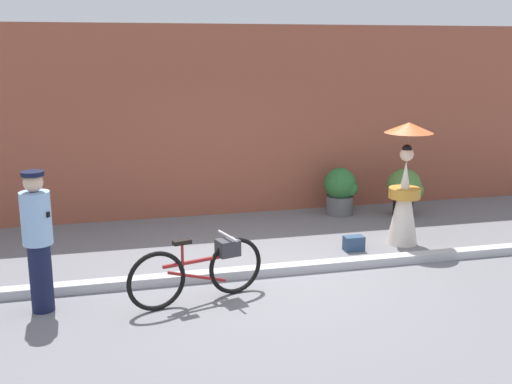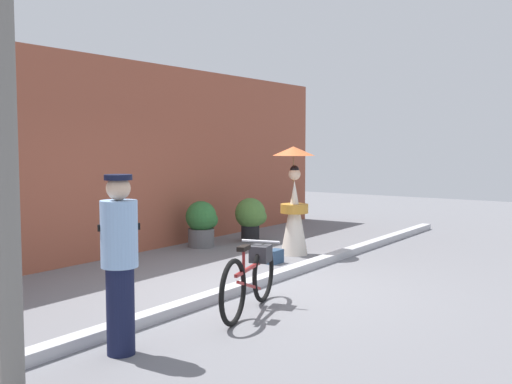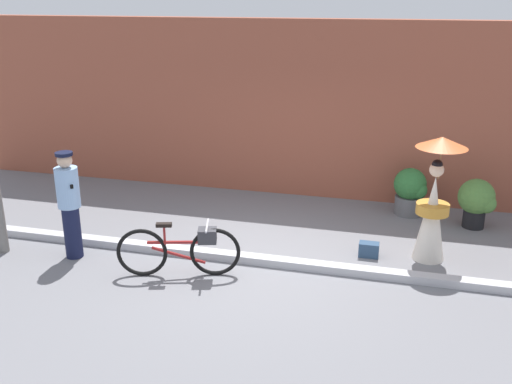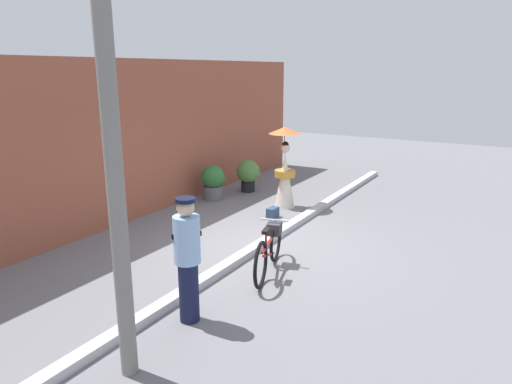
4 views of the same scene
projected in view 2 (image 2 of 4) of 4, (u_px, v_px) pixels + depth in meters
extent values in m
plane|color=slate|center=(252.00, 288.00, 8.16)|extent=(30.00, 30.00, 0.00)
cube|color=brown|center=(82.00, 159.00, 9.98)|extent=(14.00, 0.40, 3.42)
cube|color=#B2B2B7|center=(252.00, 284.00, 8.16)|extent=(14.00, 0.20, 0.12)
torus|color=black|center=(263.00, 273.00, 7.44)|extent=(0.71, 0.25, 0.73)
torus|color=black|center=(233.00, 292.00, 6.45)|extent=(0.71, 0.25, 0.73)
cube|color=maroon|center=(249.00, 268.00, 6.93)|extent=(0.85, 0.27, 0.04)
cube|color=maroon|center=(249.00, 286.00, 6.95)|extent=(0.74, 0.24, 0.28)
cylinder|color=maroon|center=(244.00, 261.00, 6.75)|extent=(0.03, 0.03, 0.30)
cube|color=black|center=(244.00, 248.00, 6.74)|extent=(0.24, 0.15, 0.05)
cylinder|color=silver|center=(261.00, 241.00, 7.31)|extent=(0.16, 0.47, 0.03)
cube|color=#333338|center=(261.00, 254.00, 7.32)|extent=(0.31, 0.28, 0.20)
cylinder|color=#141938|center=(121.00, 311.00, 5.57)|extent=(0.26, 0.26, 0.82)
cylinder|color=#8CB2E0|center=(119.00, 234.00, 5.51)|extent=(0.34, 0.34, 0.61)
sphere|color=#D8B293|center=(118.00, 188.00, 5.48)|extent=(0.22, 0.22, 0.22)
cylinder|color=black|center=(118.00, 177.00, 5.47)|extent=(0.26, 0.26, 0.05)
cube|color=black|center=(119.00, 227.00, 5.50)|extent=(0.33, 0.26, 0.06)
cone|color=silver|center=(294.00, 217.00, 10.62)|extent=(0.48, 0.48, 1.32)
cylinder|color=#C1842D|center=(294.00, 209.00, 10.61)|extent=(0.49, 0.49, 0.16)
sphere|color=beige|center=(295.00, 174.00, 10.56)|extent=(0.21, 0.21, 0.21)
sphere|color=black|center=(295.00, 170.00, 10.56)|extent=(0.16, 0.16, 0.16)
cylinder|color=olive|center=(293.00, 167.00, 10.61)|extent=(0.02, 0.02, 0.55)
cone|color=orange|center=(294.00, 151.00, 10.59)|extent=(0.75, 0.75, 0.16)
cylinder|color=#59595B|center=(201.00, 238.00, 11.46)|extent=(0.50, 0.50, 0.35)
sphere|color=#2D6B33|center=(201.00, 216.00, 11.42)|extent=(0.59, 0.59, 0.59)
sphere|color=#2D6B33|center=(210.00, 220.00, 11.50)|extent=(0.32, 0.32, 0.32)
cylinder|color=black|center=(250.00, 233.00, 12.16)|extent=(0.37, 0.37, 0.31)
sphere|color=#4C7A38|center=(250.00, 213.00, 12.13)|extent=(0.62, 0.62, 0.62)
sphere|color=#4C7A38|center=(258.00, 217.00, 12.21)|extent=(0.34, 0.34, 0.34)
cube|color=navy|center=(275.00, 257.00, 9.85)|extent=(0.30, 0.18, 0.23)
cube|color=#243951|center=(277.00, 254.00, 9.81)|extent=(0.26, 0.06, 0.08)
cylinder|color=slate|center=(3.00, 81.00, 4.36)|extent=(0.18, 0.18, 4.80)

